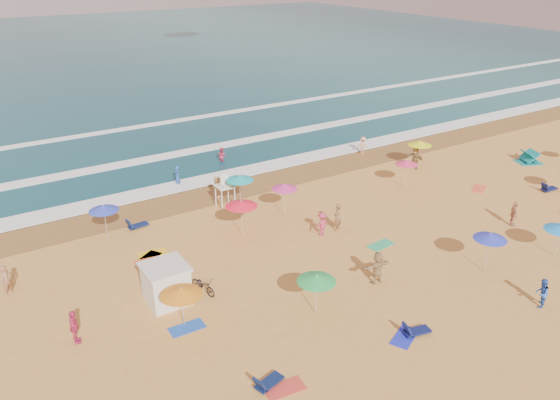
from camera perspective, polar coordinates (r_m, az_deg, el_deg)
ground at (r=31.00m, az=1.27°, el=-7.62°), size 220.00×220.00×0.00m
ocean at (r=108.13m, az=-24.84°, el=13.45°), size 220.00×140.00×0.18m
wet_sand at (r=40.79m, az=-8.45°, el=0.35°), size 220.00×220.00×0.00m
surf_foam at (r=48.42m, az=-12.80°, el=4.03°), size 200.00×18.70×0.05m
cabana at (r=28.75m, az=-11.81°, el=-8.65°), size 2.00×2.00×2.00m
cabana_roof at (r=28.20m, az=-11.99°, el=-6.84°), size 2.20×2.20×0.12m
bicycle at (r=29.37m, az=-8.02°, el=-8.81°), size 1.08×1.89×0.94m
lifeguard_stand at (r=38.61m, az=-5.77°, el=0.77°), size 1.20×1.20×2.10m
beach_umbrellas at (r=32.81m, az=6.12°, el=-1.58°), size 57.06×20.37×0.70m
loungers at (r=32.42m, az=14.36°, el=-6.57°), size 58.03×19.58×0.34m
towels at (r=29.30m, az=6.12°, el=-9.84°), size 38.64×21.47×0.03m
popup_tents at (r=45.76m, az=27.12°, el=1.33°), size 10.61×12.96×1.20m
beachgoers at (r=33.37m, az=-2.60°, el=-3.50°), size 46.43×29.96×2.14m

